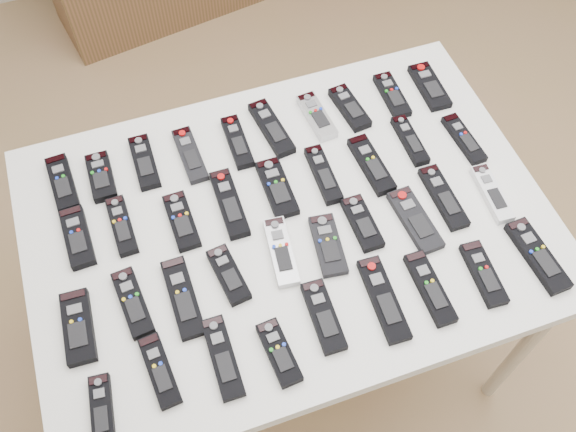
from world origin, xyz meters
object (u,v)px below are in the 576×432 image
object	(u,v)px
remote_36	(484,274)
remote_23	(281,252)
remote_30	(160,371)
remote_5	(271,128)
remote_19	(78,327)
remote_20	(133,303)
remote_9	(429,86)
remote_16	(371,165)
remote_35	(430,288)
remote_10	(77,237)
remote_13	(229,204)
remote_25	(362,223)
remote_24	(328,245)
remote_32	(279,353)
remote_21	(183,297)
remote_8	(392,95)
remote_11	(122,226)
remote_26	(415,220)
remote_18	(464,139)
remote_4	(237,142)
remote_34	(384,299)
remote_33	(323,316)
remote_31	(223,357)
remote_17	(410,140)
remote_15	(323,175)
remote_28	(492,193)
remote_6	(317,116)
remote_0	(63,183)
remote_3	(190,155)
remote_7	(350,108)
remote_2	(144,162)
table	(288,233)
remote_22	(229,275)
remote_27	(443,197)
remote_37	(538,256)
remote_29	(102,411)
remote_1	(101,177)

from	to	relation	value
remote_36	remote_23	bearing A→B (deg)	157.02
remote_30	remote_5	bearing A→B (deg)	46.75
remote_19	remote_20	world-z (taller)	remote_19
remote_9	remote_23	size ratio (longest dim) A/B	0.93
remote_16	remote_35	distance (m)	0.36
remote_16	remote_10	bearing A→B (deg)	174.50
remote_13	remote_19	distance (m)	0.45
remote_25	remote_36	bearing A→B (deg)	-46.65
remote_24	remote_32	xyz separation A→B (m)	(-0.19, -0.21, 0.00)
remote_23	remote_21	bearing A→B (deg)	-164.58
remote_8	remote_19	size ratio (longest dim) A/B	0.93
remote_11	remote_26	distance (m)	0.70
remote_35	remote_18	bearing A→B (deg)	53.02
remote_4	remote_19	world-z (taller)	remote_19
remote_36	remote_4	bearing A→B (deg)	130.57
remote_10	remote_13	distance (m)	0.37
remote_35	remote_34	bearing A→B (deg)	175.10
remote_8	remote_33	world-z (taller)	remote_33
remote_25	remote_32	xyz separation A→B (m)	(-0.29, -0.24, 0.00)
remote_18	remote_26	size ratio (longest dim) A/B	0.90
remote_31	remote_17	bearing A→B (deg)	33.64
remote_15	remote_28	bearing A→B (deg)	-25.79
remote_6	remote_32	distance (m)	0.66
remote_0	remote_19	bearing A→B (deg)	-97.00
remote_3	remote_11	distance (m)	0.26
remote_13	remote_28	xyz separation A→B (m)	(0.62, -0.18, -0.00)
remote_7	remote_9	distance (m)	0.24
remote_2	remote_26	size ratio (longest dim) A/B	0.92
remote_28	remote_33	world-z (taller)	remote_33
remote_19	remote_7	bearing A→B (deg)	28.94
remote_2	remote_36	world-z (taller)	remote_36
table	remote_22	distance (m)	0.22
remote_6	remote_27	world-z (taller)	remote_6
remote_7	remote_18	xyz separation A→B (m)	(0.24, -0.20, -0.00)
remote_8	remote_13	world-z (taller)	remote_13
remote_24	remote_30	xyz separation A→B (m)	(-0.44, -0.17, 0.00)
remote_9	remote_17	size ratio (longest dim) A/B	1.04
remote_5	remote_17	xyz separation A→B (m)	(0.33, -0.16, -0.00)
remote_26	remote_20	bearing A→B (deg)	175.61
remote_3	remote_32	world-z (taller)	remote_32
remote_35	remote_22	bearing A→B (deg)	156.79
remote_9	remote_33	world-z (taller)	remote_33
remote_8	remote_10	size ratio (longest dim) A/B	0.96
remote_34	remote_32	bearing A→B (deg)	-168.39
remote_0	remote_37	bearing A→B (deg)	-32.73
remote_8	remote_16	size ratio (longest dim) A/B	0.86
remote_33	remote_29	bearing A→B (deg)	-173.14
remote_25	remote_30	bearing A→B (deg)	-160.66
remote_32	remote_17	bearing A→B (deg)	36.00
remote_1	remote_10	xyz separation A→B (m)	(-0.08, -0.16, 0.00)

